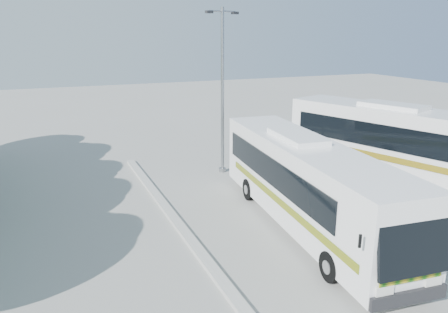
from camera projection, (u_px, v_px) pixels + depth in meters
name	position (u px, v px, depth m)	size (l,w,h in m)	color
ground	(237.00, 222.00, 17.58)	(100.00, 100.00, 0.00)	#969691
kerb_divider	(168.00, 211.00, 18.46)	(0.40, 16.00, 0.15)	#B2B2AD
coach_main	(307.00, 183.00, 16.68)	(3.57, 12.11, 3.31)	white
coach_adjacent	(410.00, 143.00, 21.76)	(6.72, 13.35, 3.67)	white
lamppost	(222.00, 85.00, 22.59)	(2.04, 0.86, 8.56)	gray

